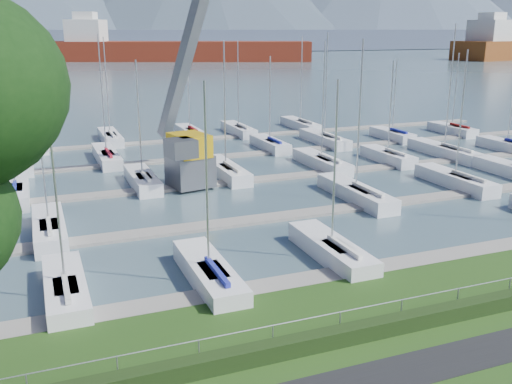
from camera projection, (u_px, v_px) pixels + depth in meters
name	position (u px, v px, depth m)	size (l,w,h in m)	color
path	(402.00, 372.00, 21.27)	(160.00, 2.00, 0.04)	black
water	(55.00, 58.00, 256.77)	(800.00, 540.00, 0.20)	#485F6A
hedge	(366.00, 331.00, 23.50)	(80.00, 0.70, 0.70)	#1D3011
fence	(361.00, 308.00, 23.62)	(0.04, 0.04, 80.00)	#97989F
foothill	(48.00, 41.00, 317.65)	(900.00, 80.00, 12.00)	#49536B
docks	(195.00, 186.00, 47.29)	(90.00, 41.60, 0.25)	slate
crane	(190.00, 118.00, 46.79)	(6.63, 13.19, 22.35)	slate
cargo_ship_mid	(168.00, 52.00, 232.98)	(106.05, 56.15, 21.50)	maroon
sailboat_fleet	(158.00, 114.00, 48.34)	(75.73, 50.14, 13.40)	silver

